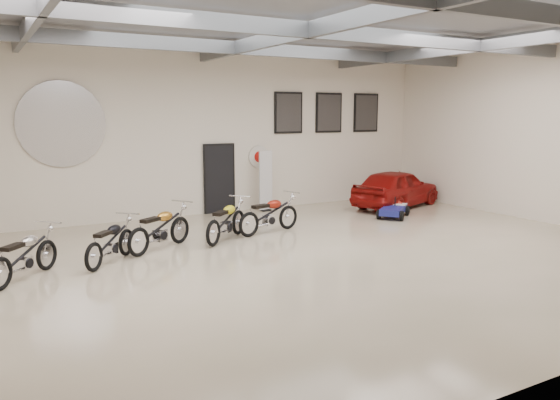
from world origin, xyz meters
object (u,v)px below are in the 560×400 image
motorcycle_silver (24,254)px  motorcycle_red (269,213)px  go_kart (395,207)px  motorcycle_gold (160,227)px  banner_stand (266,181)px  motorcycle_black (110,241)px  motorcycle_yellow (226,220)px  vintage_car (396,188)px

motorcycle_silver → motorcycle_red: (5.90, 1.31, 0.03)m
motorcycle_silver → go_kart: motorcycle_silver is taller
motorcycle_gold → motorcycle_silver: bearing=166.6°
banner_stand → go_kart: 4.08m
motorcycle_black → motorcycle_gold: bearing=-21.6°
banner_stand → motorcycle_yellow: size_ratio=0.98×
motorcycle_silver → motorcycle_gold: bearing=-29.8°
banner_stand → go_kart: size_ratio=1.14×
motorcycle_silver → go_kart: 10.38m
motorcycle_black → vintage_car: size_ratio=0.49×
banner_stand → motorcycle_yellow: bearing=-145.7°
motorcycle_yellow → vintage_car: size_ratio=0.52×
motorcycle_gold → motorcycle_red: (3.00, 0.33, -0.01)m
motorcycle_red → go_kart: (4.37, 0.15, -0.21)m
banner_stand → motorcycle_silver: (-7.34, -4.22, -0.46)m
motorcycle_yellow → motorcycle_gold: bearing=144.7°
motorcycle_red → vintage_car: vintage_car is taller
motorcycle_silver → motorcycle_red: motorcycle_red is taller
motorcycle_silver → go_kart: size_ratio=1.12×
motorcycle_silver → motorcycle_gold: size_ratio=0.94×
motorcycle_red → motorcycle_yellow: bearing=174.4°
banner_stand → motorcycle_yellow: 4.17m
motorcycle_red → motorcycle_silver: bearing=178.1°
motorcycle_silver → vintage_car: vintage_car is taller
motorcycle_red → go_kart: size_ratio=1.18×
motorcycle_red → vintage_car: bearing=-0.2°
motorcycle_gold → vintage_car: size_ratio=0.54×
motorcycle_red → motorcycle_gold: bearing=171.8°
banner_stand → go_kart: banner_stand is taller
motorcycle_yellow → motorcycle_red: (1.30, 0.20, 0.01)m
motorcycle_gold → vintage_car: (8.55, 1.74, 0.12)m
motorcycle_black → go_kart: bearing=-40.2°
motorcycle_silver → motorcycle_yellow: bearing=-35.0°
motorcycle_yellow → vintage_car: bearing=-26.4°
motorcycle_black → motorcycle_red: bearing=-35.0°
motorcycle_gold → vintage_car: bearing=-20.5°
motorcycle_black → motorcycle_red: motorcycle_red is taller
banner_stand → motorcycle_yellow: (-2.75, -3.11, -0.45)m
motorcycle_yellow → motorcycle_silver: bearing=153.9°
motorcycle_silver → motorcycle_black: 1.70m
motorcycle_yellow → motorcycle_red: motorcycle_red is taller
motorcycle_black → motorcycle_gold: motorcycle_gold is taller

